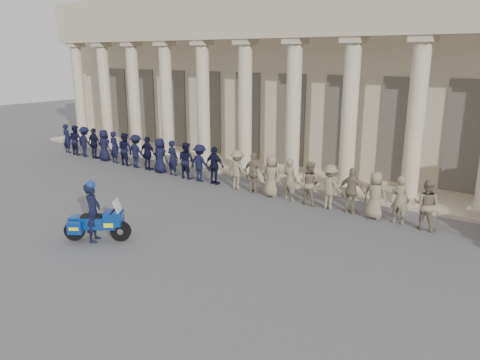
# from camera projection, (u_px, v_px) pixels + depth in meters

# --- Properties ---
(ground) EXTENTS (90.00, 90.00, 0.00)m
(ground) POSITION_uv_depth(u_px,v_px,m) (189.00, 248.00, 14.11)
(ground) COLOR #4E4E51
(ground) RESTS_ON ground
(building) EXTENTS (40.00, 12.50, 9.00)m
(building) POSITION_uv_depth(u_px,v_px,m) (383.00, 76.00, 24.23)
(building) COLOR tan
(building) RESTS_ON ground
(officer_rank) EXTENTS (21.27, 0.65, 1.70)m
(officer_rank) POSITION_uv_depth(u_px,v_px,m) (195.00, 162.00, 21.44)
(officer_rank) COLOR black
(officer_rank) RESTS_ON ground
(motorcycle) EXTENTS (1.78, 1.48, 1.34)m
(motorcycle) POSITION_uv_depth(u_px,v_px,m) (98.00, 223.00, 14.50)
(motorcycle) COLOR black
(motorcycle) RESTS_ON ground
(rider) EXTENTS (0.76, 0.81, 1.95)m
(rider) POSITION_uv_depth(u_px,v_px,m) (93.00, 211.00, 14.40)
(rider) COLOR black
(rider) RESTS_ON ground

